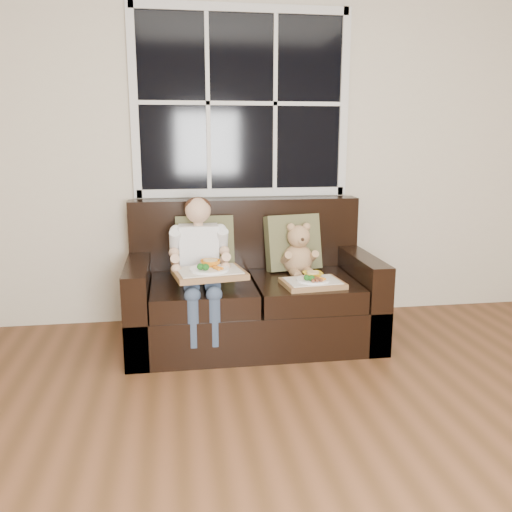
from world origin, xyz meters
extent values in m
cube|color=beige|center=(0.00, 2.50, 1.35)|extent=(4.50, 0.02, 2.70)
cube|color=black|center=(-0.34, 2.48, 1.65)|extent=(1.50, 0.02, 1.25)
cube|color=silver|center=(-0.34, 2.47, 0.99)|extent=(1.58, 0.04, 0.06)
cube|color=silver|center=(-0.34, 2.47, 2.30)|extent=(1.58, 0.04, 0.06)
cube|color=silver|center=(-1.12, 2.47, 1.65)|extent=(0.06, 0.04, 1.37)
cube|color=silver|center=(0.44, 2.47, 1.65)|extent=(0.06, 0.04, 1.37)
cube|color=silver|center=(-0.34, 2.47, 1.65)|extent=(1.50, 0.03, 0.03)
cube|color=black|center=(-0.34, 1.95, 0.15)|extent=(1.70, 0.90, 0.30)
cube|color=black|center=(-1.12, 1.95, 0.30)|extent=(0.15, 0.90, 0.60)
cube|color=black|center=(0.43, 1.95, 0.30)|extent=(0.15, 0.90, 0.60)
cube|color=black|center=(-0.34, 2.33, 0.63)|extent=(1.70, 0.18, 0.66)
cube|color=black|center=(-0.69, 1.87, 0.38)|extent=(0.68, 0.72, 0.15)
cube|color=black|center=(0.01, 1.87, 0.38)|extent=(0.68, 0.72, 0.15)
cube|color=brown|center=(-0.66, 2.17, 0.65)|extent=(0.41, 0.19, 0.42)
cube|color=brown|center=(-0.01, 2.17, 0.65)|extent=(0.43, 0.25, 0.42)
cube|color=white|center=(-0.71, 2.00, 0.64)|extent=(0.26, 0.16, 0.37)
sphere|color=tan|center=(-0.71, 1.99, 0.93)|extent=(0.17, 0.17, 0.17)
ellipsoid|color=#391E12|center=(-0.71, 2.00, 0.95)|extent=(0.17, 0.17, 0.12)
cylinder|color=#313F56|center=(-0.77, 1.80, 0.50)|extent=(0.10, 0.33, 0.10)
cylinder|color=#313F56|center=(-0.64, 1.80, 0.50)|extent=(0.10, 0.33, 0.10)
cylinder|color=#313F56|center=(-0.77, 1.54, 0.30)|extent=(0.09, 0.09, 0.31)
cylinder|color=#313F56|center=(-0.64, 1.54, 0.30)|extent=(0.09, 0.09, 0.31)
cylinder|color=tan|center=(-0.86, 1.88, 0.68)|extent=(0.07, 0.32, 0.26)
cylinder|color=tan|center=(-0.55, 1.88, 0.68)|extent=(0.07, 0.32, 0.26)
ellipsoid|color=tan|center=(0.00, 2.06, 0.55)|extent=(0.23, 0.20, 0.23)
sphere|color=tan|center=(0.00, 2.04, 0.72)|extent=(0.17, 0.17, 0.16)
sphere|color=tan|center=(-0.06, 2.05, 0.79)|extent=(0.06, 0.06, 0.06)
sphere|color=tan|center=(0.06, 2.05, 0.79)|extent=(0.06, 0.06, 0.06)
sphere|color=tan|center=(0.00, 1.98, 0.70)|extent=(0.06, 0.06, 0.06)
sphere|color=black|center=(0.00, 1.95, 0.71)|extent=(0.02, 0.02, 0.02)
cylinder|color=tan|center=(-0.05, 1.93, 0.48)|extent=(0.07, 0.13, 0.06)
cylinder|color=tan|center=(0.05, 1.93, 0.48)|extent=(0.07, 0.13, 0.06)
cube|color=olive|center=(-0.66, 1.69, 0.56)|extent=(0.49, 0.40, 0.04)
cube|color=beige|center=(-0.66, 1.69, 0.58)|extent=(0.43, 0.34, 0.01)
cylinder|color=white|center=(-0.66, 1.68, 0.60)|extent=(0.25, 0.25, 0.02)
imported|color=orange|center=(-0.65, 1.73, 0.62)|extent=(0.15, 0.15, 0.04)
cylinder|color=#F4CE85|center=(-0.65, 1.73, 0.63)|extent=(0.09, 0.09, 0.02)
ellipsoid|color=#21641F|center=(-0.71, 1.64, 0.62)|extent=(0.05, 0.05, 0.04)
ellipsoid|color=#21641F|center=(-0.68, 1.63, 0.62)|extent=(0.05, 0.05, 0.04)
cylinder|color=orange|center=(-0.61, 1.64, 0.61)|extent=(0.05, 0.07, 0.02)
cube|color=olive|center=(0.02, 1.71, 0.47)|extent=(0.41, 0.33, 0.03)
cube|color=beige|center=(0.02, 1.71, 0.48)|extent=(0.36, 0.28, 0.01)
cylinder|color=white|center=(0.02, 1.70, 0.49)|extent=(0.22, 0.22, 0.01)
imported|color=gold|center=(0.03, 1.74, 0.52)|extent=(0.14, 0.14, 0.03)
cylinder|color=#F4CE85|center=(0.03, 1.74, 0.52)|extent=(0.08, 0.08, 0.02)
ellipsoid|color=#21641F|center=(-0.03, 1.66, 0.52)|extent=(0.04, 0.04, 0.04)
ellipsoid|color=#21641F|center=(0.00, 1.65, 0.52)|extent=(0.04, 0.04, 0.04)
cylinder|color=orange|center=(0.06, 1.66, 0.51)|extent=(0.04, 0.06, 0.01)
cylinder|color=brown|center=(0.02, 1.64, 0.51)|extent=(0.03, 0.08, 0.02)
camera|label=1|loc=(-0.87, -1.63, 1.42)|focal=38.00mm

